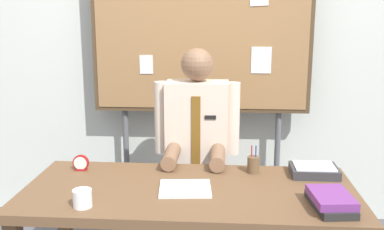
{
  "coord_description": "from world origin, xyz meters",
  "views": [
    {
      "loc": [
        0.18,
        -2.21,
        1.62
      ],
      "look_at": [
        0.0,
        0.19,
        1.07
      ],
      "focal_mm": 42.24,
      "sensor_mm": 36.0,
      "label": 1
    }
  ],
  "objects_px": {
    "desk_clock": "(81,163)",
    "coffee_mug": "(82,198)",
    "person": "(197,162)",
    "desk": "(189,203)",
    "open_notebook": "(185,189)",
    "paper_tray": "(314,170)",
    "bulletin_board": "(201,29)",
    "book_stack": "(331,201)",
    "pen_holder": "(253,165)"
  },
  "relations": [
    {
      "from": "desk_clock",
      "to": "coffee_mug",
      "type": "relative_size",
      "value": 1.03
    },
    {
      "from": "person",
      "to": "desk",
      "type": "bearing_deg",
      "value": -90.0
    },
    {
      "from": "open_notebook",
      "to": "coffee_mug",
      "type": "distance_m",
      "value": 0.53
    },
    {
      "from": "open_notebook",
      "to": "paper_tray",
      "type": "bearing_deg",
      "value": 20.8
    },
    {
      "from": "person",
      "to": "open_notebook",
      "type": "bearing_deg",
      "value": -91.8
    },
    {
      "from": "bulletin_board",
      "to": "book_stack",
      "type": "distance_m",
      "value": 1.63
    },
    {
      "from": "bulletin_board",
      "to": "coffee_mug",
      "type": "bearing_deg",
      "value": -109.7
    },
    {
      "from": "desk",
      "to": "person",
      "type": "distance_m",
      "value": 0.63
    },
    {
      "from": "bulletin_board",
      "to": "paper_tray",
      "type": "distance_m",
      "value": 1.32
    },
    {
      "from": "person",
      "to": "coffee_mug",
      "type": "bearing_deg",
      "value": -118.47
    },
    {
      "from": "coffee_mug",
      "to": "paper_tray",
      "type": "height_order",
      "value": "coffee_mug"
    },
    {
      "from": "desk",
      "to": "person",
      "type": "height_order",
      "value": "person"
    },
    {
      "from": "desk",
      "to": "open_notebook",
      "type": "xyz_separation_m",
      "value": [
        -0.02,
        -0.02,
        0.09
      ]
    },
    {
      "from": "desk_clock",
      "to": "paper_tray",
      "type": "xyz_separation_m",
      "value": [
        1.34,
        0.02,
        -0.01
      ]
    },
    {
      "from": "person",
      "to": "book_stack",
      "type": "relative_size",
      "value": 4.5
    },
    {
      "from": "person",
      "to": "paper_tray",
      "type": "height_order",
      "value": "person"
    },
    {
      "from": "desk",
      "to": "person",
      "type": "bearing_deg",
      "value": 90.0
    },
    {
      "from": "person",
      "to": "desk_clock",
      "type": "distance_m",
      "value": 0.77
    },
    {
      "from": "bulletin_board",
      "to": "desk_clock",
      "type": "bearing_deg",
      "value": -127.28
    },
    {
      "from": "desk",
      "to": "bulletin_board",
      "type": "distance_m",
      "value": 1.39
    },
    {
      "from": "person",
      "to": "bulletin_board",
      "type": "distance_m",
      "value": 0.97
    },
    {
      "from": "person",
      "to": "open_notebook",
      "type": "relative_size",
      "value": 5.3
    },
    {
      "from": "pen_holder",
      "to": "coffee_mug",
      "type": "bearing_deg",
      "value": -147.41
    },
    {
      "from": "pen_holder",
      "to": "bulletin_board",
      "type": "bearing_deg",
      "value": 112.86
    },
    {
      "from": "person",
      "to": "desk_clock",
      "type": "xyz_separation_m",
      "value": [
        -0.65,
        -0.4,
        0.11
      ]
    },
    {
      "from": "person",
      "to": "book_stack",
      "type": "bearing_deg",
      "value": -50.39
    },
    {
      "from": "coffee_mug",
      "to": "paper_tray",
      "type": "distance_m",
      "value": 1.28
    },
    {
      "from": "person",
      "to": "bulletin_board",
      "type": "height_order",
      "value": "bulletin_board"
    },
    {
      "from": "desk",
      "to": "desk_clock",
      "type": "distance_m",
      "value": 0.7
    },
    {
      "from": "person",
      "to": "book_stack",
      "type": "height_order",
      "value": "person"
    },
    {
      "from": "pen_holder",
      "to": "book_stack",
      "type": "bearing_deg",
      "value": -54.04
    },
    {
      "from": "desk",
      "to": "person",
      "type": "xyz_separation_m",
      "value": [
        0.0,
        0.63,
        0.01
      ]
    },
    {
      "from": "bulletin_board",
      "to": "open_notebook",
      "type": "bearing_deg",
      "value": -91.06
    },
    {
      "from": "book_stack",
      "to": "paper_tray",
      "type": "height_order",
      "value": "book_stack"
    },
    {
      "from": "person",
      "to": "open_notebook",
      "type": "distance_m",
      "value": 0.65
    },
    {
      "from": "bulletin_board",
      "to": "open_notebook",
      "type": "relative_size",
      "value": 8.12
    },
    {
      "from": "desk",
      "to": "open_notebook",
      "type": "height_order",
      "value": "open_notebook"
    },
    {
      "from": "bulletin_board",
      "to": "coffee_mug",
      "type": "distance_m",
      "value": 1.62
    },
    {
      "from": "person",
      "to": "coffee_mug",
      "type": "height_order",
      "value": "person"
    },
    {
      "from": "person",
      "to": "pen_holder",
      "type": "xyz_separation_m",
      "value": [
        0.35,
        -0.36,
        0.12
      ]
    },
    {
      "from": "open_notebook",
      "to": "desk",
      "type": "bearing_deg",
      "value": 44.62
    },
    {
      "from": "book_stack",
      "to": "pen_holder",
      "type": "distance_m",
      "value": 0.57
    },
    {
      "from": "desk",
      "to": "open_notebook",
      "type": "relative_size",
      "value": 6.55
    },
    {
      "from": "coffee_mug",
      "to": "pen_holder",
      "type": "xyz_separation_m",
      "value": [
        0.83,
        0.53,
        0.01
      ]
    },
    {
      "from": "paper_tray",
      "to": "bulletin_board",
      "type": "bearing_deg",
      "value": 129.33
    },
    {
      "from": "desk",
      "to": "paper_tray",
      "type": "bearing_deg",
      "value": 19.9
    },
    {
      "from": "book_stack",
      "to": "coffee_mug",
      "type": "bearing_deg",
      "value": -176.49
    },
    {
      "from": "desk",
      "to": "book_stack",
      "type": "height_order",
      "value": "book_stack"
    },
    {
      "from": "desk",
      "to": "desk_clock",
      "type": "height_order",
      "value": "desk_clock"
    },
    {
      "from": "open_notebook",
      "to": "bulletin_board",
      "type": "bearing_deg",
      "value": 88.94
    }
  ]
}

